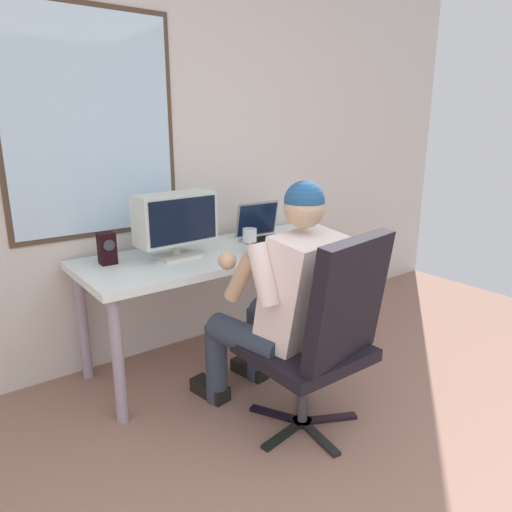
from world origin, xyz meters
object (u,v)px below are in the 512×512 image
office_chair (326,330)px  wine_glass (250,237)px  person_seated (281,299)px  laptop (264,231)px  coffee_mug (310,234)px  crt_monitor (175,220)px  desk_speaker (107,248)px  desk (222,262)px

office_chair → wine_glass: size_ratio=6.67×
person_seated → wine_glass: bearing=70.2°
laptop → wine_glass: (-0.27, -0.21, 0.04)m
wine_glass → coffee_mug: 0.52m
person_seated → wine_glass: person_seated is taller
office_chair → laptop: 1.12m
person_seated → coffee_mug: person_seated is taller
crt_monitor → person_seated: bearing=-74.2°
person_seated → laptop: (0.46, 0.74, 0.16)m
office_chair → desk_speaker: size_ratio=5.75×
coffee_mug → wine_glass: bearing=-177.8°
office_chair → wine_glass: bearing=79.5°
person_seated → wine_glass: (0.19, 0.53, 0.19)m
desk → laptop: bearing=6.9°
office_chair → laptop: (0.42, 1.01, 0.23)m
office_chair → person_seated: (-0.04, 0.27, 0.08)m
wine_glass → desk_speaker: bearing=158.2°
person_seated → laptop: 0.89m
person_seated → laptop: person_seated is taller
person_seated → crt_monitor: size_ratio=2.62×
crt_monitor → wine_glass: (0.39, -0.18, -0.12)m
office_chair → coffee_mug: 1.08m
desk → coffee_mug: bearing=-13.9°
desk → office_chair: bearing=-93.5°
desk → person_seated: (-0.10, -0.70, -0.01)m
desk → person_seated: size_ratio=1.41×
person_seated → coffee_mug: bearing=37.6°
office_chair → crt_monitor: bearing=103.8°
desk_speaker → coffee_mug: (1.28, -0.28, -0.05)m
wine_glass → laptop: bearing=38.2°
person_seated → coffee_mug: (0.71, 0.55, 0.13)m
office_chair → coffee_mug: size_ratio=11.67×
crt_monitor → desk_speaker: (-0.37, 0.12, -0.14)m
office_chair → person_seated: person_seated is taller
desk → wine_glass: wine_glass is taller
desk → crt_monitor: 0.43m
office_chair → crt_monitor: 1.09m
wine_glass → coffee_mug: (0.52, 0.02, -0.06)m
desk → crt_monitor: bearing=177.3°
office_chair → wine_glass: 0.86m
laptop → coffee_mug: laptop is taller
desk → crt_monitor: crt_monitor is taller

